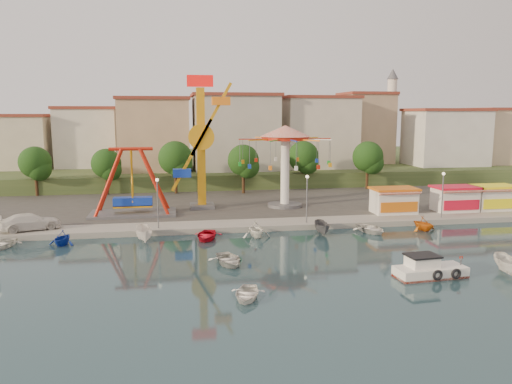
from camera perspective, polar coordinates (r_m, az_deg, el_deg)
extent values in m
plane|color=#122D33|center=(41.41, -0.28, -8.58)|extent=(200.00, 200.00, 0.00)
cube|color=#9E998E|center=(101.90, -5.84, 2.08)|extent=(200.00, 100.00, 0.60)
cube|color=#4C4944|center=(70.28, -4.18, -0.77)|extent=(90.00, 28.00, 0.01)
cube|color=#384C26|center=(106.73, -6.02, 3.04)|extent=(200.00, 60.00, 3.00)
cube|color=#59595E|center=(60.93, -13.84, -2.39)|extent=(10.00, 5.00, 0.30)
cube|color=#1436B7|center=(60.66, -13.89, -1.05)|extent=(4.50, 1.40, 1.00)
cylinder|color=#B41F0E|center=(59.92, -14.11, 4.80)|extent=(5.00, 0.40, 0.40)
cube|color=#59595E|center=(63.65, -6.18, -1.60)|extent=(3.00, 3.00, 0.50)
cube|color=orange|center=(62.73, -6.29, 4.92)|extent=(1.00, 1.00, 15.00)
cube|color=red|center=(62.69, -6.42, 12.51)|extent=(3.20, 0.50, 1.40)
cylinder|color=orange|center=(61.84, -6.27, 6.25)|extent=(3.20, 0.50, 3.20)
cube|color=orange|center=(61.66, -5.15, 8.29)|extent=(5.21, 0.35, 8.89)
cube|color=orange|center=(61.77, -4.03, 10.33)|extent=(2.20, 1.20, 1.00)
cylinder|color=#59595E|center=(64.33, 3.30, -1.50)|extent=(4.40, 4.40, 0.40)
cylinder|color=white|center=(63.68, 3.33, 2.31)|extent=(1.10, 1.10, 9.00)
cylinder|color=#B41F0E|center=(63.33, 3.37, 6.17)|extent=(6.00, 6.00, 0.50)
cone|color=red|center=(63.29, 3.37, 6.99)|extent=(6.40, 6.40, 1.40)
cube|color=white|center=(62.17, 15.46, -1.06)|extent=(5.00, 3.00, 2.80)
cube|color=#D16412|center=(61.93, 15.52, 0.35)|extent=(5.40, 3.40, 0.25)
cube|color=red|center=(60.46, 16.18, -0.21)|extent=(5.00, 0.77, 0.43)
cube|color=white|center=(65.90, 21.76, -0.82)|extent=(5.00, 3.00, 2.80)
cube|color=red|center=(65.67, 21.84, 0.51)|extent=(5.40, 3.40, 0.25)
cube|color=red|center=(64.29, 22.60, -0.02)|extent=(5.00, 0.77, 0.43)
cube|color=white|center=(68.73, 25.48, -0.67)|extent=(5.00, 3.00, 2.80)
cube|color=yellow|center=(68.51, 25.57, 0.60)|extent=(5.40, 3.40, 0.25)
cube|color=red|center=(67.19, 26.37, 0.10)|extent=(5.00, 0.77, 0.43)
cylinder|color=#59595E|center=(52.85, -11.16, -1.42)|extent=(0.14, 0.14, 5.00)
cylinder|color=#59595E|center=(54.72, 5.83, -0.95)|extent=(0.14, 0.14, 5.00)
cylinder|color=#59595E|center=(60.88, 20.52, -0.46)|extent=(0.14, 0.14, 5.00)
cylinder|color=#382314|center=(79.12, -23.79, 0.89)|extent=(0.44, 0.44, 3.60)
sphere|color=black|center=(78.78, -23.93, 3.12)|extent=(4.60, 4.60, 4.60)
cylinder|color=#382314|center=(76.53, -16.65, 0.96)|extent=(0.44, 0.44, 3.40)
sphere|color=black|center=(76.19, -16.75, 3.13)|extent=(4.35, 4.35, 4.35)
cylinder|color=#382314|center=(75.44, -9.15, 1.31)|extent=(0.44, 0.44, 3.92)
sphere|color=black|center=(75.07, -9.21, 3.87)|extent=(5.02, 5.02, 5.02)
cylinder|color=#382314|center=(74.74, -1.45, 1.25)|extent=(0.44, 0.44, 3.66)
sphere|color=black|center=(74.38, -1.46, 3.65)|extent=(4.68, 4.68, 4.68)
cylinder|color=#382314|center=(79.61, 5.40, 1.74)|extent=(0.44, 0.44, 3.80)
sphere|color=black|center=(79.26, 5.43, 4.09)|extent=(4.86, 4.86, 4.86)
cylinder|color=#382314|center=(81.05, 12.58, 1.68)|extent=(0.44, 0.44, 3.77)
sphere|color=black|center=(80.71, 12.66, 3.97)|extent=(4.83, 4.83, 4.83)
cube|color=beige|center=(89.32, -27.23, 5.72)|extent=(9.26, 9.53, 11.87)
cube|color=silver|center=(91.75, -18.95, 5.28)|extent=(12.33, 9.01, 8.63)
cube|color=tan|center=(91.04, -10.70, 6.40)|extent=(11.95, 9.28, 11.23)
cube|color=beige|center=(88.71, -1.74, 5.83)|extent=(12.59, 10.50, 9.20)
cube|color=beige|center=(94.76, 6.12, 6.00)|extent=(10.75, 9.23, 9.24)
cube|color=tan|center=(97.39, 14.04, 6.44)|extent=(12.77, 10.96, 11.21)
cube|color=silver|center=(101.26, 20.58, 6.55)|extent=(8.23, 8.98, 12.36)
cube|color=beige|center=(111.79, 24.57, 5.57)|extent=(11.59, 10.93, 8.76)
cylinder|color=silver|center=(102.15, 15.16, 7.85)|extent=(1.80, 1.80, 16.00)
cylinder|color=#59595E|center=(102.20, 15.27, 10.65)|extent=(2.80, 2.80, 0.30)
cone|color=#59595E|center=(102.41, 15.37, 12.89)|extent=(2.20, 2.20, 2.00)
cube|color=white|center=(41.22, 19.29, -8.71)|extent=(5.65, 2.55, 0.99)
cube|color=#B41F0E|center=(41.29, 19.27, -9.03)|extent=(5.65, 2.55, 0.18)
cube|color=white|center=(40.77, 18.45, -7.65)|extent=(2.33, 1.83, 0.99)
cube|color=black|center=(40.62, 18.49, -6.91)|extent=(2.57, 2.07, 0.13)
torus|color=black|center=(40.26, 20.05, -8.93)|extent=(0.85, 0.29, 0.83)
torus|color=black|center=(41.06, 21.90, -8.68)|extent=(0.85, 0.29, 0.83)
imported|color=silver|center=(42.06, -3.14, -7.73)|extent=(3.59, 4.47, 0.82)
imported|color=white|center=(34.63, -1.09, -11.56)|extent=(3.21, 3.88, 0.70)
imported|color=silver|center=(43.87, 27.02, -7.53)|extent=(2.19, 4.20, 1.54)
imported|color=white|center=(56.38, -24.42, -3.12)|extent=(6.34, 4.27, 1.70)
imported|color=silver|center=(52.77, -27.02, -5.29)|extent=(3.33, 4.12, 0.76)
imported|color=#122EA2|center=(51.31, -21.29, -4.89)|extent=(3.12, 3.38, 1.48)
imported|color=silver|center=(50.26, -12.65, -4.71)|extent=(2.09, 4.26, 1.58)
imported|color=red|center=(50.35, -5.69, -4.94)|extent=(3.70, 4.56, 0.83)
imported|color=white|center=(50.80, 0.00, -4.25)|extent=(3.26, 3.64, 1.72)
imported|color=#57565B|center=(52.41, 7.58, -4.09)|extent=(1.72, 3.79, 1.42)
imported|color=white|center=(54.27, 13.04, -4.11)|extent=(3.81, 4.60, 0.82)
imported|color=orange|center=(56.69, 18.59, -3.41)|extent=(3.31, 3.58, 1.57)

